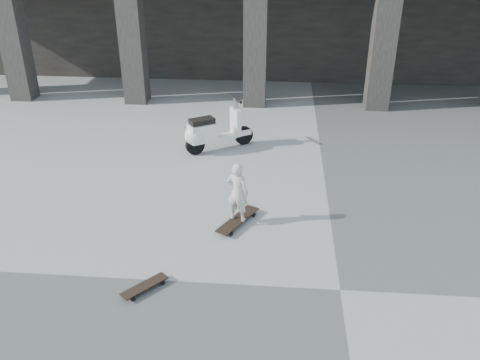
# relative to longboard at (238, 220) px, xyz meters

# --- Properties ---
(ground) EXTENTS (90.00, 90.00, 0.00)m
(ground) POSITION_rel_longboard_xyz_m (1.69, -1.72, -0.09)
(ground) COLOR #50504D
(ground) RESTS_ON ground
(longboard) EXTENTS (0.74, 1.08, 0.11)m
(longboard) POSITION_rel_longboard_xyz_m (0.00, 0.00, 0.00)
(longboard) COLOR black
(longboard) RESTS_ON ground
(skateboard_spare) EXTENTS (0.64, 0.69, 0.09)m
(skateboard_spare) POSITION_rel_longboard_xyz_m (-1.22, -1.96, -0.02)
(skateboard_spare) COLOR black
(skateboard_spare) RESTS_ON ground
(child) EXTENTS (0.47, 0.38, 1.11)m
(child) POSITION_rel_longboard_xyz_m (0.00, 0.00, 0.58)
(child) COLOR beige
(child) RESTS_ON longboard
(scooter) EXTENTS (1.56, 1.11, 1.23)m
(scooter) POSITION_rel_longboard_xyz_m (-0.98, 3.21, 0.40)
(scooter) COLOR black
(scooter) RESTS_ON ground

